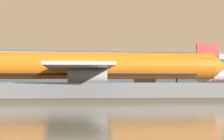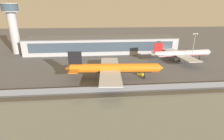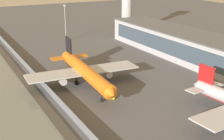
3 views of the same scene
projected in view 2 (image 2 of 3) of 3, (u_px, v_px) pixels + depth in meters
name	position (u px, v px, depth m)	size (l,w,h in m)	color
ground_plane	(104.00, 78.00, 90.08)	(500.00, 500.00, 0.00)	#565659
shoreline_seawall	(106.00, 96.00, 70.75)	(320.00, 3.00, 0.50)	#474238
perimeter_fence	(106.00, 89.00, 74.61)	(280.00, 0.10, 2.69)	slate
cargo_jet_orange	(113.00, 69.00, 86.93)	(49.48, 42.45, 14.52)	orange
passenger_jet_silver	(181.00, 54.00, 118.63)	(44.78, 38.66, 12.75)	silver
baggage_tug	(140.00, 74.00, 93.31)	(3.43, 3.35, 1.80)	yellow
ops_van	(179.00, 59.00, 118.56)	(5.37, 2.57, 2.48)	white
control_tower	(13.00, 24.00, 131.80)	(12.88, 12.88, 39.83)	#ADADB2
terminal_building	(102.00, 45.00, 140.68)	(118.16, 21.91, 12.41)	#B2B2B7
apron_light_mast_apron_east	(193.00, 46.00, 112.06)	(3.20, 0.40, 19.26)	#A8A8AD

